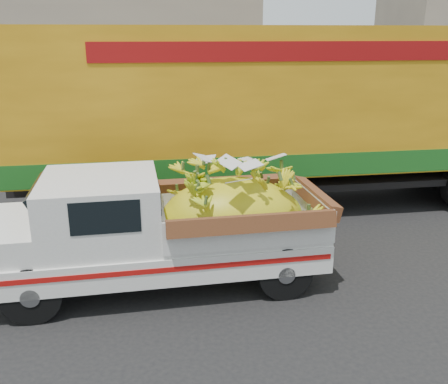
{
  "coord_description": "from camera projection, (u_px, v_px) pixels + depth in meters",
  "views": [
    {
      "loc": [
        -0.67,
        -7.38,
        3.66
      ],
      "look_at": [
        -0.53,
        0.32,
        1.2
      ],
      "focal_mm": 40.0,
      "sensor_mm": 36.0,
      "label": 1
    }
  ],
  "objects": [
    {
      "name": "ground",
      "position": [
        257.0,
        268.0,
        8.16
      ],
      "size": [
        100.0,
        100.0,
        0.0
      ],
      "primitive_type": "plane",
      "color": "black",
      "rests_on": "ground"
    },
    {
      "name": "curb",
      "position": [
        240.0,
        172.0,
        13.54
      ],
      "size": [
        60.0,
        0.25,
        0.15
      ],
      "primitive_type": "cube",
      "color": "gray",
      "rests_on": "ground"
    },
    {
      "name": "sidewalk",
      "position": [
        236.0,
        154.0,
        15.55
      ],
      "size": [
        60.0,
        4.0,
        0.14
      ],
      "primitive_type": "cube",
      "color": "gray",
      "rests_on": "ground"
    },
    {
      "name": "building_left",
      "position": [
        35.0,
        63.0,
        20.29
      ],
      "size": [
        18.0,
        6.0,
        5.0
      ],
      "primitive_type": "cube",
      "color": "gray",
      "rests_on": "ground"
    },
    {
      "name": "pickup_truck",
      "position": [
        181.0,
        225.0,
        7.45
      ],
      "size": [
        5.15,
        2.59,
        1.73
      ],
      "rotation": [
        0.0,
        0.0,
        0.17
      ],
      "color": "black",
      "rests_on": "ground"
    },
    {
      "name": "semi_trailer",
      "position": [
        301.0,
        109.0,
        10.61
      ],
      "size": [
        12.06,
        4.19,
        3.8
      ],
      "rotation": [
        0.0,
        0.0,
        0.14
      ],
      "color": "black",
      "rests_on": "ground"
    }
  ]
}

